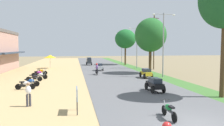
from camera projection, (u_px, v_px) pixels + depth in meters
parked_motorbike_nearest at (26, 84)px, 19.39m from camera, size 1.80×0.54×0.94m
parked_motorbike_second at (30, 82)px, 20.83m from camera, size 1.80×0.54×0.94m
parked_motorbike_third at (34, 77)px, 24.15m from camera, size 1.80×0.54×0.94m
parked_motorbike_fourth at (40, 75)px, 25.77m from camera, size 1.80×0.54×0.94m
parked_motorbike_fifth at (39, 73)px, 27.89m from camera, size 1.80×0.54×0.94m
parked_motorbike_sixth at (41, 71)px, 29.92m from camera, size 1.80×0.54×0.94m
street_signboard at (77, 95)px, 12.45m from camera, size 0.06×1.30×1.50m
vendor_umbrella at (50, 56)px, 39.34m from camera, size 2.20×2.20×2.52m
pedestrian_on_shoulder at (28, 93)px, 13.74m from camera, size 0.42×0.36×1.62m
median_tree_second at (151, 35)px, 31.42m from camera, size 4.72×4.72×8.29m
median_tree_third at (125, 39)px, 47.51m from camera, size 4.72×4.72×8.04m
streetlamp_near at (163, 41)px, 27.49m from camera, size 3.16×0.20×8.39m
streetlamp_mid at (137, 45)px, 39.14m from camera, size 3.16×0.20×7.65m
streetlamp_far at (122, 46)px, 51.71m from camera, size 3.16×0.20×7.54m
utility_pole_near at (149, 43)px, 40.22m from camera, size 1.80×0.20×9.32m
utility_pole_far at (154, 42)px, 37.79m from camera, size 1.80×0.20×9.71m
car_sedan_black at (155, 84)px, 18.51m from camera, size 1.10×2.26×1.19m
car_sedan_yellow at (146, 73)px, 26.79m from camera, size 1.10×2.26×1.19m
car_hatchback_silver at (100, 67)px, 35.33m from camera, size 1.04×2.00×1.23m
car_van_charcoal at (89, 61)px, 46.87m from camera, size 1.19×2.41×1.67m
motorbike_ahead_second at (169, 110)px, 11.38m from camera, size 0.54×1.80×0.94m
motorbike_ahead_third at (97, 69)px, 29.97m from camera, size 0.54×1.80×1.66m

